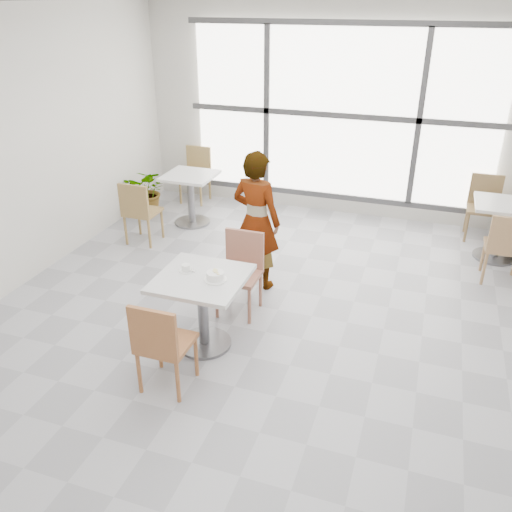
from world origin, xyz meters
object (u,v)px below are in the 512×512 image
(coffee_cup, at_px, (186,268))
(bg_table_right, at_px, (501,223))
(chair_far, at_px, (241,267))
(plant_left, at_px, (148,191))
(main_table, at_px, (202,298))
(bg_chair_left_near, at_px, (139,209))
(chair_near, at_px, (161,342))
(bg_chair_right_far, at_px, (484,203))
(bg_chair_left_far, at_px, (196,170))
(bg_chair_right_near, at_px, (506,244))
(oatmeal_bowl, at_px, (215,276))
(bg_table_left, at_px, (191,192))
(person, at_px, (256,221))

(coffee_cup, relative_size, bg_table_right, 0.21)
(chair_far, bearing_deg, plant_left, 137.29)
(main_table, relative_size, bg_chair_left_near, 0.92)
(chair_near, relative_size, bg_chair_right_far, 1.00)
(bg_chair_left_near, xyz_separation_m, plant_left, (-0.45, 1.03, -0.14))
(main_table, distance_m, chair_far, 0.76)
(bg_table_right, distance_m, bg_chair_left_near, 4.65)
(bg_chair_left_far, bearing_deg, chair_near, -68.88)
(main_table, distance_m, plant_left, 3.63)
(bg_chair_right_near, bearing_deg, chair_near, 46.14)
(chair_near, bearing_deg, bg_table_right, -127.79)
(bg_chair_right_far, relative_size, plant_left, 1.20)
(oatmeal_bowl, relative_size, bg_chair_left_near, 0.24)
(main_table, xyz_separation_m, bg_table_right, (2.77, 2.94, -0.04))
(bg_chair_left_near, bearing_deg, oatmeal_bowl, 135.41)
(main_table, height_order, bg_table_right, same)
(chair_near, distance_m, bg_chair_right_near, 4.09)
(bg_table_left, bearing_deg, bg_chair_left_far, 109.89)
(chair_near, relative_size, oatmeal_bowl, 4.14)
(bg_table_right, distance_m, bg_chair_left_far, 4.58)
(bg_table_left, bearing_deg, oatmeal_bowl, -60.48)
(bg_chair_right_near, height_order, plant_left, bg_chair_right_near)
(oatmeal_bowl, xyz_separation_m, bg_chair_left_far, (-1.90, 3.69, -0.29))
(oatmeal_bowl, distance_m, bg_chair_right_near, 3.47)
(bg_table_left, xyz_separation_m, bg_chair_right_near, (4.18, -0.49, 0.01))
(oatmeal_bowl, distance_m, plant_left, 3.76)
(oatmeal_bowl, xyz_separation_m, bg_chair_right_near, (2.63, 2.25, -0.29))
(oatmeal_bowl, height_order, bg_chair_left_far, bg_chair_left_far)
(main_table, relative_size, person, 0.50)
(person, bearing_deg, bg_chair_right_near, -149.39)
(person, bearing_deg, chair_near, 97.41)
(bg_table_right, bearing_deg, chair_near, -127.79)
(coffee_cup, bearing_deg, chair_far, 67.66)
(bg_chair_left_near, bearing_deg, bg_chair_right_far, -158.13)
(chair_far, distance_m, coffee_cup, 0.80)
(main_table, distance_m, person, 1.34)
(bg_table_right, relative_size, bg_chair_left_far, 0.86)
(bg_table_right, relative_size, bg_chair_right_near, 0.86)
(person, relative_size, bg_table_right, 2.12)
(plant_left, bearing_deg, bg_table_right, 0.68)
(main_table, relative_size, oatmeal_bowl, 3.81)
(bg_chair_left_far, xyz_separation_m, bg_chair_right_far, (4.35, -0.07, 0.00))
(bg_table_right, bearing_deg, bg_table_left, -177.11)
(bg_table_left, distance_m, bg_chair_right_near, 4.21)
(main_table, xyz_separation_m, coffee_cup, (-0.17, 0.05, 0.26))
(chair_far, distance_m, bg_chair_left_near, 2.16)
(chair_far, relative_size, oatmeal_bowl, 4.14)
(chair_far, height_order, bg_table_right, chair_far)
(person, height_order, bg_table_right, person)
(bg_table_right, bearing_deg, bg_chair_left_near, -166.49)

